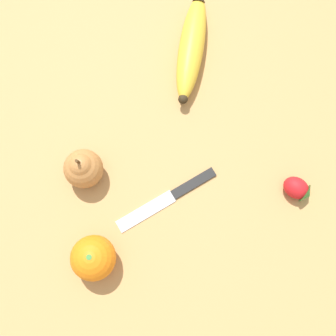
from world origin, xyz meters
The scene contains 6 objects.
ground_plane centered at (0.00, 0.00, 0.00)m, with size 3.00×3.00×0.00m, color tan.
banana centered at (-0.16, 0.17, 0.02)m, with size 0.19×0.17×0.04m.
orange centered at (0.08, -0.17, 0.04)m, with size 0.07×0.07×0.07m.
pear centered at (-0.05, -0.11, 0.04)m, with size 0.06×0.06×0.08m.
strawberry centered at (0.16, 0.18, 0.02)m, with size 0.06×0.05×0.03m.
paring_knife centered at (0.06, -0.01, 0.00)m, with size 0.02×0.19×0.01m.
Camera 1 is at (0.16, -0.08, 0.66)m, focal length 42.00 mm.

